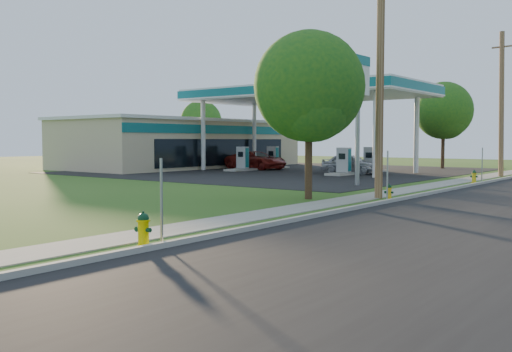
{
  "coord_description": "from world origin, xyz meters",
  "views": [
    {
      "loc": [
        9.82,
        -4.59,
        2.4
      ],
      "look_at": [
        0.0,
        8.0,
        1.4
      ],
      "focal_mm": 40.0,
      "sensor_mm": 36.0,
      "label": 1
    }
  ],
  "objects_px": {
    "fuel_pump_sw": "(273,160)",
    "hydrant_mid": "(389,193)",
    "tree_back": "(201,123)",
    "car_red": "(256,160)",
    "tree_lot": "(444,113)",
    "hydrant_near": "(143,230)",
    "utility_pole_far": "(501,104)",
    "tree_verge": "(310,91)",
    "fuel_pump_se": "(370,163)",
    "fuel_pump_ne": "(344,165)",
    "price_pylon": "(358,83)",
    "utility_pole_mid": "(380,78)",
    "hydrant_far": "(474,177)",
    "fuel_pump_nw": "(243,162)",
    "car_silver": "(351,164)"
  },
  "relations": [
    {
      "from": "tree_lot",
      "to": "hydrant_mid",
      "type": "relative_size",
      "value": 10.53
    },
    {
      "from": "fuel_pump_sw",
      "to": "fuel_pump_nw",
      "type": "bearing_deg",
      "value": -90.0
    },
    {
      "from": "utility_pole_mid",
      "to": "hydrant_far",
      "type": "height_order",
      "value": "utility_pole_mid"
    },
    {
      "from": "fuel_pump_se",
      "to": "hydrant_far",
      "type": "distance_m",
      "value": 11.32
    },
    {
      "from": "tree_back",
      "to": "car_silver",
      "type": "distance_m",
      "value": 24.35
    },
    {
      "from": "tree_back",
      "to": "car_red",
      "type": "height_order",
      "value": "tree_back"
    },
    {
      "from": "utility_pole_far",
      "to": "car_red",
      "type": "relative_size",
      "value": 1.76
    },
    {
      "from": "tree_verge",
      "to": "car_silver",
      "type": "height_order",
      "value": "tree_verge"
    },
    {
      "from": "fuel_pump_sw",
      "to": "hydrant_near",
      "type": "bearing_deg",
      "value": -58.37
    },
    {
      "from": "tree_lot",
      "to": "utility_pole_far",
      "type": "bearing_deg",
      "value": -50.44
    },
    {
      "from": "utility_pole_mid",
      "to": "tree_back",
      "type": "height_order",
      "value": "utility_pole_mid"
    },
    {
      "from": "utility_pole_far",
      "to": "fuel_pump_nw",
      "type": "xyz_separation_m",
      "value": [
        -17.9,
        -5.0,
        -4.08
      ]
    },
    {
      "from": "fuel_pump_ne",
      "to": "hydrant_mid",
      "type": "xyz_separation_m",
      "value": [
        9.7,
        -13.73,
        -0.38
      ]
    },
    {
      "from": "tree_lot",
      "to": "car_red",
      "type": "height_order",
      "value": "tree_lot"
    },
    {
      "from": "hydrant_far",
      "to": "car_red",
      "type": "distance_m",
      "value": 19.5
    },
    {
      "from": "utility_pole_far",
      "to": "hydrant_mid",
      "type": "height_order",
      "value": "utility_pole_far"
    },
    {
      "from": "tree_lot",
      "to": "hydrant_near",
      "type": "relative_size",
      "value": 8.78
    },
    {
      "from": "tree_back",
      "to": "tree_lot",
      "type": "bearing_deg",
      "value": 7.02
    },
    {
      "from": "utility_pole_far",
      "to": "car_silver",
      "type": "height_order",
      "value": "utility_pole_far"
    },
    {
      "from": "utility_pole_far",
      "to": "hydrant_far",
      "type": "bearing_deg",
      "value": -85.63
    },
    {
      "from": "tree_verge",
      "to": "tree_back",
      "type": "bearing_deg",
      "value": 139.9
    },
    {
      "from": "fuel_pump_nw",
      "to": "fuel_pump_sw",
      "type": "height_order",
      "value": "same"
    },
    {
      "from": "fuel_pump_sw",
      "to": "car_silver",
      "type": "bearing_deg",
      "value": -15.68
    },
    {
      "from": "hydrant_mid",
      "to": "car_red",
      "type": "distance_m",
      "value": 25.05
    },
    {
      "from": "hydrant_near",
      "to": "fuel_pump_ne",
      "type": "bearing_deg",
      "value": 110.15
    },
    {
      "from": "fuel_pump_ne",
      "to": "hydrant_near",
      "type": "xyz_separation_m",
      "value": [
        9.63,
        -26.23,
        -0.31
      ]
    },
    {
      "from": "tree_verge",
      "to": "fuel_pump_se",
      "type": "bearing_deg",
      "value": 109.73
    },
    {
      "from": "tree_back",
      "to": "car_silver",
      "type": "xyz_separation_m",
      "value": [
        22.57,
        -8.42,
        -3.57
      ]
    },
    {
      "from": "fuel_pump_ne",
      "to": "price_pylon",
      "type": "relative_size",
      "value": 0.47
    },
    {
      "from": "hydrant_near",
      "to": "car_red",
      "type": "bearing_deg",
      "value": 123.78
    },
    {
      "from": "utility_pole_mid",
      "to": "tree_back",
      "type": "relative_size",
      "value": 1.47
    },
    {
      "from": "fuel_pump_se",
      "to": "car_red",
      "type": "xyz_separation_m",
      "value": [
        -9.5,
        -1.65,
        0.03
      ]
    },
    {
      "from": "fuel_pump_nw",
      "to": "tree_verge",
      "type": "xyz_separation_m",
      "value": [
        15.83,
        -15.03,
        3.68
      ]
    },
    {
      "from": "fuel_pump_sw",
      "to": "hydrant_mid",
      "type": "height_order",
      "value": "fuel_pump_sw"
    },
    {
      "from": "utility_pole_mid",
      "to": "tree_lot",
      "type": "relative_size",
      "value": 1.34
    },
    {
      "from": "price_pylon",
      "to": "utility_pole_mid",
      "type": "bearing_deg",
      "value": -54.66
    },
    {
      "from": "utility_pole_far",
      "to": "fuel_pump_sw",
      "type": "height_order",
      "value": "utility_pole_far"
    },
    {
      "from": "fuel_pump_nw",
      "to": "car_red",
      "type": "relative_size",
      "value": 0.59
    },
    {
      "from": "fuel_pump_se",
      "to": "car_silver",
      "type": "height_order",
      "value": "fuel_pump_se"
    },
    {
      "from": "fuel_pump_ne",
      "to": "tree_lot",
      "type": "bearing_deg",
      "value": 80.3
    },
    {
      "from": "tree_verge",
      "to": "car_red",
      "type": "relative_size",
      "value": 1.27
    },
    {
      "from": "tree_verge",
      "to": "tree_back",
      "type": "relative_size",
      "value": 1.03
    },
    {
      "from": "utility_pole_far",
      "to": "fuel_pump_sw",
      "type": "bearing_deg",
      "value": -176.8
    },
    {
      "from": "utility_pole_mid",
      "to": "fuel_pump_se",
      "type": "height_order",
      "value": "utility_pole_mid"
    },
    {
      "from": "fuel_pump_nw",
      "to": "tree_verge",
      "type": "distance_m",
      "value": 22.13
    },
    {
      "from": "tree_back",
      "to": "car_red",
      "type": "distance_m",
      "value": 15.8
    },
    {
      "from": "fuel_pump_nw",
      "to": "hydrant_near",
      "type": "xyz_separation_m",
      "value": [
        18.63,
        -26.23,
        -0.31
      ]
    },
    {
      "from": "tree_verge",
      "to": "tree_lot",
      "type": "bearing_deg",
      "value": 99.28
    },
    {
      "from": "car_silver",
      "to": "fuel_pump_nw",
      "type": "bearing_deg",
      "value": 100.57
    },
    {
      "from": "hydrant_near",
      "to": "fuel_pump_se",
      "type": "bearing_deg",
      "value": 107.66
    }
  ]
}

